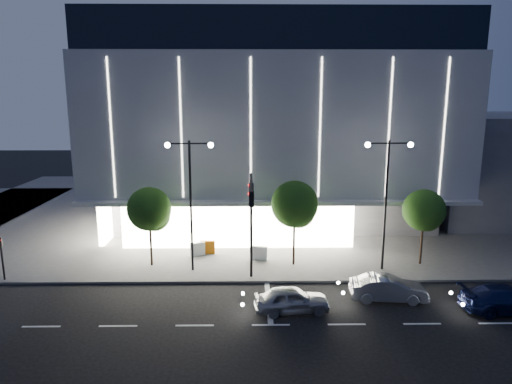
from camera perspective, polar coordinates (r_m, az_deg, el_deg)
The scene contains 17 objects.
ground at distance 26.28m, azimuth -2.80°, elevation -14.76°, with size 160.00×160.00×0.00m, color black.
sidewalk_museum at distance 49.08m, azimuth 3.98°, elevation -2.01°, with size 70.00×40.00×0.15m, color #474747.
museum at distance 45.92m, azimuth 1.78°, elevation 8.68°, with size 30.00×25.80×18.00m.
annex_building at distance 54.14m, azimuth 26.84°, elevation 3.35°, with size 16.00×20.00×10.00m, color #4C4C51.
traffic_mast at distance 27.66m, azimuth -0.60°, elevation -2.26°, with size 0.33×5.89×7.07m.
street_lamp_west at distance 30.31m, azimuth -8.21°, elevation 0.66°, with size 3.16×0.36×9.00m.
street_lamp_east at distance 31.41m, azimuth 16.03°, elevation 0.71°, with size 3.16×0.36×9.00m.
ped_signal_far at distance 33.67m, azimuth -29.19°, elevation -6.78°, with size 0.22×0.24×3.00m.
tree_left at distance 32.22m, azimuth -13.14°, elevation -2.37°, with size 3.02×3.02×5.72m.
tree_mid at distance 31.56m, azimuth 4.88°, elevation -1.84°, with size 3.25×3.25×6.15m.
tree_right at distance 33.76m, azimuth 20.26°, elevation -2.42°, with size 2.91×2.91×5.51m.
car_lead at distance 26.08m, azimuth 4.50°, elevation -13.26°, with size 1.69×4.19×1.43m, color #9A9DA1.
car_second at distance 28.42m, azimuth 16.19°, elevation -11.49°, with size 1.55×4.44×1.46m, color #A6A9AD.
car_third at distance 29.51m, azimuth 28.91°, elevation -11.64°, with size 2.07×5.10×1.48m, color #121944.
barrier_a at distance 34.79m, azimuth -6.07°, elevation -6.88°, with size 1.10×0.25×1.00m, color #CB660B.
barrier_b at distance 34.44m, azimuth -7.32°, elevation -7.10°, with size 1.10×0.25×1.00m, color silver.
barrier_d at distance 33.35m, azimuth 0.50°, elevation -7.64°, with size 1.10×0.25×1.00m, color silver.
Camera 1 is at (0.90, -23.50, 11.72)m, focal length 32.00 mm.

